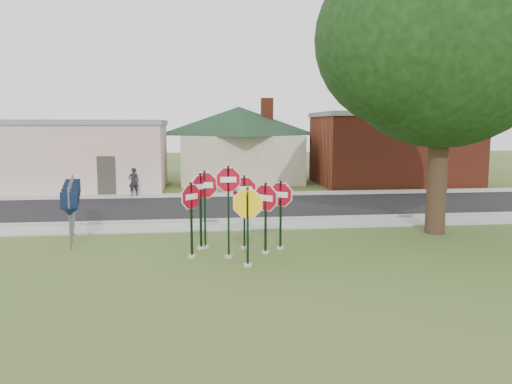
{
  "coord_description": "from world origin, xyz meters",
  "views": [
    {
      "loc": [
        -1.09,
        -13.33,
        3.86
      ],
      "look_at": [
        0.78,
        2.0,
        1.8
      ],
      "focal_mm": 35.0,
      "sensor_mm": 36.0,
      "label": 1
    }
  ],
  "objects": [
    {
      "name": "stop_sign_back_left",
      "position": [
        -0.82,
        2.24,
        1.63
      ],
      "size": [
        1.14,
        0.24,
        2.6
      ],
      "color": "#A3A098",
      "rests_on": "ground"
    },
    {
      "name": "sidewalk_far",
      "position": [
        0.0,
        14.3,
        0.03
      ],
      "size": [
        60.0,
        1.6,
        0.06
      ],
      "primitive_type": "cube",
      "color": "gray",
      "rests_on": "ground"
    },
    {
      "name": "building_stucco",
      "position": [
        -9.0,
        18.0,
        2.15
      ],
      "size": [
        12.2,
        6.2,
        4.2
      ],
      "color": "beige",
      "rests_on": "ground"
    },
    {
      "name": "bg_tree_right",
      "position": [
        22.0,
        26.0,
        5.58
      ],
      "size": [
        5.6,
        5.6,
        8.4
      ],
      "color": "black",
      "rests_on": "ground"
    },
    {
      "name": "stop_sign_far_right",
      "position": [
        1.53,
        1.82,
        1.38
      ],
      "size": [
        0.89,
        0.63,
        2.28
      ],
      "color": "#A3A098",
      "rests_on": "ground"
    },
    {
      "name": "oak_tree",
      "position": [
        7.5,
        3.5,
        7.04
      ],
      "size": [
        11.57,
        10.97,
        11.04
      ],
      "color": "black",
      "rests_on": "ground"
    },
    {
      "name": "ground",
      "position": [
        0.0,
        0.0,
        0.0
      ],
      "size": [
        120.0,
        120.0,
        0.0
      ],
      "primitive_type": "plane",
      "color": "#3B541F",
      "rests_on": "ground"
    },
    {
      "name": "curb",
      "position": [
        0.0,
        6.5,
        0.07
      ],
      "size": [
        60.0,
        0.2,
        0.14
      ],
      "primitive_type": "cube",
      "color": "gray",
      "rests_on": "ground"
    },
    {
      "name": "stop_sign_left",
      "position": [
        -1.23,
        1.15,
        1.42
      ],
      "size": [
        0.73,
        0.76,
        2.33
      ],
      "color": "#A3A098",
      "rests_on": "ground"
    },
    {
      "name": "route_sign_row",
      "position": [
        -5.4,
        4.5,
        1.22
      ],
      "size": [
        1.43,
        4.63,
        2.0
      ],
      "color": "#59595E",
      "rests_on": "ground"
    },
    {
      "name": "stop_sign_center",
      "position": [
        -0.15,
        0.98,
        1.76
      ],
      "size": [
        1.01,
        0.24,
        2.82
      ],
      "color": "#A3A098",
      "rests_on": "ground"
    },
    {
      "name": "pedestrian",
      "position": [
        -4.45,
        14.32,
        0.83
      ],
      "size": [
        0.66,
        0.55,
        1.54
      ],
      "primitive_type": "imported",
      "rotation": [
        0.0,
        0.0,
        3.51
      ],
      "color": "black",
      "rests_on": "sidewalk_far"
    },
    {
      "name": "stop_sign_back_right",
      "position": [
        0.41,
        1.98,
        1.5
      ],
      "size": [
        1.04,
        0.24,
        2.44
      ],
      "color": "#A3A098",
      "rests_on": "ground"
    },
    {
      "name": "road",
      "position": [
        0.0,
        10.0,
        0.02
      ],
      "size": [
        60.0,
        7.0,
        0.04
      ],
      "primitive_type": "cube",
      "color": "black",
      "rests_on": "ground"
    },
    {
      "name": "building_brick",
      "position": [
        12.0,
        18.5,
        2.4
      ],
      "size": [
        10.2,
        6.2,
        4.75
      ],
      "color": "maroon",
      "rests_on": "ground"
    },
    {
      "name": "stop_sign_far_left",
      "position": [
        -0.95,
        2.14,
        1.53
      ],
      "size": [
        0.74,
        0.72,
        2.5
      ],
      "color": "#A3A098",
      "rests_on": "ground"
    },
    {
      "name": "building_house",
      "position": [
        2.0,
        22.0,
        3.65
      ],
      "size": [
        11.6,
        11.6,
        6.2
      ],
      "color": "beige",
      "rests_on": "ground"
    },
    {
      "name": "stop_sign_yellow",
      "position": [
        0.3,
        -0.0,
        1.41
      ],
      "size": [
        1.11,
        0.3,
        2.33
      ],
      "color": "#A3A098",
      "rests_on": "ground"
    },
    {
      "name": "sidewalk_near",
      "position": [
        0.0,
        5.5,
        0.03
      ],
      "size": [
        60.0,
        1.6,
        0.06
      ],
      "primitive_type": "cube",
      "color": "gray",
      "rests_on": "ground"
    },
    {
      "name": "stop_sign_right",
      "position": [
        0.99,
        1.34,
        1.39
      ],
      "size": [
        0.88,
        0.75,
        2.28
      ],
      "color": "#A3A098",
      "rests_on": "ground"
    }
  ]
}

